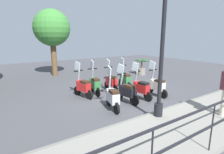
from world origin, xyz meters
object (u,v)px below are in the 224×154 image
Objects in this scene: lamp_post_near at (162,55)px; scooter_far_0 at (125,79)px; tree_distant at (52,28)px; scooter_near_0 at (157,85)px; scooter_near_1 at (141,88)px; scooter_far_3 at (83,86)px; scooter_near_2 at (127,91)px; potted_palm at (141,68)px; scooter_near_3 at (112,97)px; scooter_far_1 at (111,81)px; scooter_far_2 at (95,84)px.

lamp_post_near is 2.75× the size of scooter_far_0.
tree_distant is 2.82× the size of scooter_near_0.
scooter_near_1 is (1.76, -0.87, -1.54)m from lamp_post_near.
scooter_near_1 is 1.00× the size of scooter_far_3.
scooter_near_2 is at bearing -172.46° from tree_distant.
potted_palm is 0.69× the size of scooter_near_0.
scooter_near_2 is 0.86m from scooter_near_3.
lamp_post_near reaches higher than scooter_far_3.
scooter_near_0 is 0.87m from scooter_near_1.
scooter_near_2 is at bearing -3.27° from lamp_post_near.
scooter_far_3 is at bearing 96.91° from scooter_far_1.
scooter_near_3 is at bearing 93.07° from scooter_near_1.
scooter_far_1 is at bearing 118.06° from potted_palm.
scooter_far_0 is (1.94, -2.05, 0.00)m from scooter_near_3.
scooter_far_3 is at bearing 101.27° from scooter_far_0.
scooter_far_2 is at bearing -93.19° from scooter_far_3.
scooter_near_0 is 3.23m from scooter_far_3.
scooter_far_0 and scooter_far_1 have the same top height.
scooter_far_3 is (3.29, 1.05, -1.54)m from lamp_post_near.
scooter_near_0 is (1.67, -1.74, -1.54)m from lamp_post_near.
scooter_far_0 and scooter_far_3 have the same top height.
lamp_post_near is 3.74m from scooter_far_1.
scooter_near_2 is at bearing 85.94° from scooter_near_1.
scooter_far_1 is (-0.05, 0.88, 0.00)m from scooter_far_0.
scooter_near_0 is 2.14m from scooter_far_1.
scooter_near_2 is at bearing 88.86° from scooter_near_0.
scooter_near_0 is at bearing -46.17° from lamp_post_near.
scooter_near_0 is at bearing -102.49° from scooter_near_2.
scooter_near_2 reaches higher than potted_palm.
scooter_near_1 and scooter_far_2 have the same top height.
potted_palm is 5.06m from scooter_near_1.
tree_distant is 5.73m from scooter_far_2.
tree_distant reaches higher than potted_palm.
scooter_near_3 is 1.00× the size of scooter_far_2.
potted_palm is at bearing -120.66° from tree_distant.
scooter_far_1 is (1.71, 1.30, 0.00)m from scooter_near_0.
scooter_far_3 is at bearing 60.60° from scooter_near_0.
scooter_far_2 is at bearing -175.69° from tree_distant.
scooter_near_1 is 1.67m from scooter_far_1.
scooter_far_3 is (1.53, 1.92, 0.00)m from scooter_near_1.
potted_palm is 0.69× the size of scooter_near_3.
scooter_far_3 is (1.57, 1.15, 0.00)m from scooter_near_2.
scooter_far_1 reaches higher than potted_palm.
scooter_near_1 and scooter_near_2 have the same top height.
scooter_near_2 and scooter_far_2 have the same top height.
lamp_post_near is at bearing 166.17° from scooter_near_2.
lamp_post_near is 2.75× the size of scooter_near_1.
scooter_far_1 is at bearing 101.13° from scooter_far_0.
scooter_near_2 is 1.00× the size of scooter_far_2.
scooter_far_0 is at bearing -100.90° from scooter_far_3.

